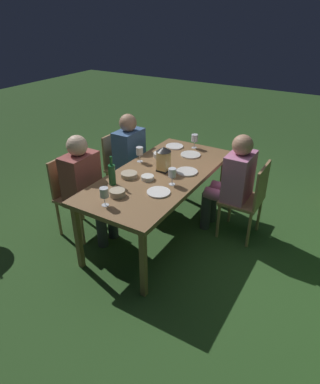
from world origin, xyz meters
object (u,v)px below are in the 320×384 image
at_px(chair_side_left_a, 122,164).
at_px(plate_b, 191,155).
at_px(bowl_salad, 129,175).
at_px(lantern_centerpiece, 163,157).
at_px(person_in_blue, 134,156).
at_px(wine_glass_b, 172,173).
at_px(plate_c, 174,146).
at_px(plate_d, 159,192).
at_px(bowl_dip, 148,178).
at_px(dining_table, 160,178).
at_px(chair_side_left_b, 74,192).
at_px(bowl_olives, 161,155).
at_px(wine_glass_a, 104,193).
at_px(chair_side_right_a, 249,197).
at_px(person_in_pink, 232,180).
at_px(plate_a, 187,172).
at_px(bowl_bread, 117,193).
at_px(wine_glass_d, 195,139).
at_px(person_in_rust, 86,184).
at_px(green_bottle_on_table, 112,174).
at_px(wine_glass_c, 140,152).

height_order(chair_side_left_a, plate_b, chair_side_left_a).
bearing_deg(bowl_salad, lantern_centerpiece, 144.55).
distance_m(person_in_blue, wine_glass_b, 1.06).
distance_m(chair_side_left_a, plate_c, 0.72).
height_order(plate_c, plate_d, same).
distance_m(plate_d, bowl_dip, 0.30).
xyz_separation_m(wine_glass_b, bowl_dip, (0.03, -0.26, -0.10)).
relative_size(plate_b, bowl_salad, 1.39).
xyz_separation_m(dining_table, wine_glass_b, (0.15, 0.23, 0.17)).
bearing_deg(plate_c, chair_side_left_b, -27.56).
relative_size(plate_d, bowl_olives, 1.36).
xyz_separation_m(wine_glass_a, plate_b, (-1.38, 0.14, -0.11)).
bearing_deg(plate_b, bowl_dip, -6.67).
relative_size(chair_side_right_a, person_in_pink, 0.76).
relative_size(wine_glass_a, plate_c, 0.79).
bearing_deg(bowl_dip, chair_side_right_a, 125.59).
distance_m(person_in_blue, plate_a, 0.91).
bearing_deg(bowl_bread, wine_glass_b, 144.84).
relative_size(person_in_pink, wine_glass_d, 6.80).
relative_size(chair_side_left_a, wine_glass_a, 5.15).
height_order(plate_c, bowl_dip, bowl_dip).
distance_m(wine_glass_b, bowl_salad, 0.47).
distance_m(lantern_centerpiece, plate_b, 0.54).
bearing_deg(bowl_olives, bowl_bread, 7.33).
bearing_deg(bowl_dip, person_in_rust, -68.06).
bearing_deg(bowl_bread, green_bottle_on_table, -131.52).
distance_m(wine_glass_d, bowl_salad, 1.08).
bearing_deg(dining_table, person_in_blue, -124.11).
bearing_deg(bowl_olives, dining_table, 30.15).
bearing_deg(wine_glass_c, plate_c, 168.83).
bearing_deg(person_in_pink, lantern_centerpiece, -60.82).
distance_m(wine_glass_a, plate_c, 1.52).
height_order(person_in_pink, wine_glass_b, person_in_pink).
distance_m(person_in_pink, bowl_olives, 0.86).
height_order(chair_side_right_a, wine_glass_d, wine_glass_d).
bearing_deg(plate_c, green_bottle_on_table, -1.89).
height_order(person_in_blue, wine_glass_d, person_in_blue).
height_order(lantern_centerpiece, green_bottle_on_table, green_bottle_on_table).
xyz_separation_m(chair_side_left_b, person_in_blue, (-0.86, 0.20, 0.15)).
relative_size(person_in_pink, plate_d, 5.23).
distance_m(lantern_centerpiece, green_bottle_on_table, 0.58).
bearing_deg(chair_side_left_b, bowl_salad, 107.88).
bearing_deg(wine_glass_b, person_in_rust, -72.28).
xyz_separation_m(chair_side_left_a, green_bottle_on_table, (0.87, 0.56, 0.36)).
xyz_separation_m(green_bottle_on_table, plate_c, (-1.17, 0.04, -0.10)).
distance_m(plate_d, bowl_salad, 0.45).
relative_size(bowl_bread, bowl_salad, 0.86).
distance_m(person_in_pink, chair_side_left_a, 1.47).
height_order(person_in_pink, bowl_salad, person_in_pink).
bearing_deg(person_in_pink, plate_c, -108.82).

